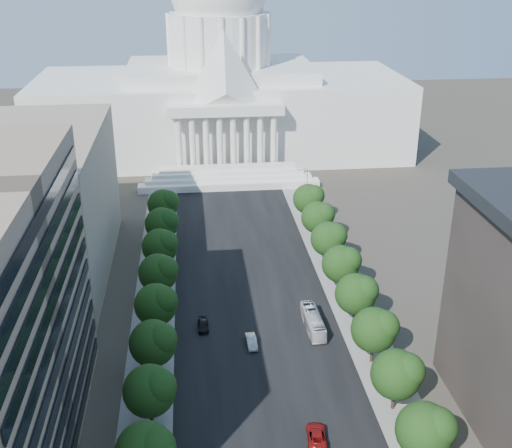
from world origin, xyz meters
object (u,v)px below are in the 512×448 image
object	(u,v)px
car_red	(316,435)
car_dark_b	(203,326)
city_bus	(313,321)
car_silver	(251,342)

from	to	relation	value
car_red	car_dark_b	bearing A→B (deg)	-57.34
car_dark_b	city_bus	size ratio (longest dim) A/B	0.42
car_silver	city_bus	xyz separation A→B (m)	(11.68, 4.14, 0.76)
car_silver	city_bus	size ratio (longest dim) A/B	0.43
car_silver	car_red	bearing A→B (deg)	-77.05
car_silver	car_red	size ratio (longest dim) A/B	0.85
city_bus	car_dark_b	bearing A→B (deg)	172.56
car_red	city_bus	xyz separation A→B (m)	(4.86, 28.34, 0.76)
car_dark_b	city_bus	world-z (taller)	city_bus
car_silver	car_dark_b	world-z (taller)	car_silver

